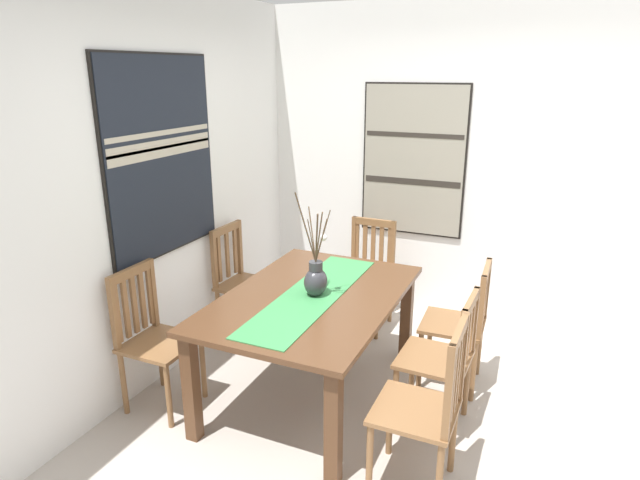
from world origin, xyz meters
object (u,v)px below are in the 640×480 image
at_px(chair_1, 242,281).
at_px(painting_on_side_wall, 413,161).
at_px(chair_2, 443,358).
at_px(centerpiece_vase, 316,278).
at_px(chair_5, 153,335).
at_px(chair_3, 367,271).
at_px(dining_table, 312,309).
at_px(chair_4, 428,405).
at_px(chair_0, 461,322).
at_px(painting_on_back_wall, 161,157).

xyz_separation_m(chair_1, painting_on_side_wall, (1.06, -1.12, 0.91)).
height_order(chair_2, painting_on_side_wall, painting_on_side_wall).
xyz_separation_m(centerpiece_vase, chair_5, (-0.53, 0.92, -0.35)).
distance_m(chair_1, chair_3, 1.07).
bearing_deg(dining_table, chair_4, -121.70).
bearing_deg(chair_0, dining_table, 120.49).
height_order(centerpiece_vase, chair_5, centerpiece_vase).
distance_m(centerpiece_vase, painting_on_side_wall, 1.71).
height_order(dining_table, chair_0, chair_0).
distance_m(centerpiece_vase, painting_on_back_wall, 1.34).
bearing_deg(chair_0, chair_2, 177.82).
height_order(dining_table, chair_5, chair_5).
xyz_separation_m(dining_table, centerpiece_vase, (0.01, -0.02, 0.22)).
xyz_separation_m(chair_0, chair_5, (-1.05, 1.80, 0.02)).
distance_m(chair_1, chair_4, 2.12).
xyz_separation_m(chair_0, painting_on_back_wall, (-0.58, 1.99, 1.10)).
bearing_deg(chair_4, chair_1, 58.20).
xyz_separation_m(chair_2, painting_on_back_wall, (-0.06, 1.97, 1.11)).
xyz_separation_m(chair_5, painting_on_back_wall, (0.47, 0.19, 1.08)).
bearing_deg(centerpiece_vase, chair_1, 59.13).
distance_m(chair_0, chair_5, 2.08).
distance_m(chair_3, painting_on_side_wall, 1.03).
bearing_deg(chair_1, chair_2, -107.48).
relative_size(centerpiece_vase, chair_4, 0.73).
relative_size(centerpiece_vase, chair_1, 0.75).
bearing_deg(painting_on_back_wall, painting_on_side_wall, -38.26).
height_order(dining_table, chair_3, chair_3).
relative_size(chair_2, painting_on_side_wall, 0.69).
bearing_deg(chair_4, painting_on_side_wall, 17.48).
bearing_deg(painting_on_side_wall, centerpiece_vase, 172.85).
bearing_deg(dining_table, chair_0, -59.51).
bearing_deg(chair_5, centerpiece_vase, -60.10).
bearing_deg(chair_1, chair_4, -121.80).
relative_size(chair_0, painting_on_back_wall, 0.67).
distance_m(chair_4, painting_on_back_wall, 2.33).
height_order(chair_0, chair_1, chair_1).
bearing_deg(painting_on_back_wall, dining_table, -86.97).
xyz_separation_m(centerpiece_vase, chair_1, (0.55, 0.92, -0.37)).
bearing_deg(chair_3, dining_table, -179.18).
xyz_separation_m(chair_0, painting_on_side_wall, (1.09, 0.67, 0.91)).
bearing_deg(chair_4, chair_5, 88.77).
relative_size(chair_0, chair_5, 0.95).
xyz_separation_m(centerpiece_vase, chair_3, (1.17, 0.04, -0.36)).
distance_m(chair_1, painting_on_side_wall, 1.79).
distance_m(chair_4, painting_on_side_wall, 2.45).
relative_size(centerpiece_vase, chair_0, 0.78).
bearing_deg(chair_5, chair_4, -91.23).
height_order(dining_table, painting_on_side_wall, painting_on_side_wall).
xyz_separation_m(chair_2, painting_on_side_wall, (1.62, 0.65, 0.92)).
bearing_deg(centerpiece_vase, chair_4, -122.74).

